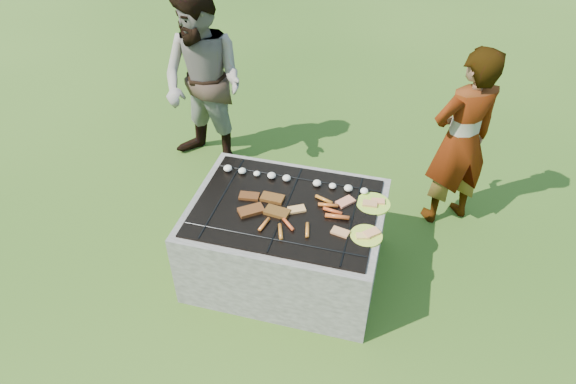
% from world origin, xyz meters
% --- Properties ---
extents(lawn, '(60.00, 60.00, 0.00)m').
position_xyz_m(lawn, '(0.00, 0.00, 0.00)').
color(lawn, '#214310').
rests_on(lawn, ground).
extents(fire_pit, '(1.30, 1.00, 0.62)m').
position_xyz_m(fire_pit, '(0.00, 0.00, 0.28)').
color(fire_pit, '#A89E95').
rests_on(fire_pit, ground).
extents(mushrooms, '(1.06, 0.06, 0.04)m').
position_xyz_m(mushrooms, '(-0.04, 0.28, 0.63)').
color(mushrooms, white).
rests_on(mushrooms, fire_pit).
extents(pork_slabs, '(0.39, 0.30, 0.02)m').
position_xyz_m(pork_slabs, '(-0.15, -0.04, 0.62)').
color(pork_slabs, brown).
rests_on(pork_slabs, fire_pit).
extents(sausages, '(0.54, 0.48, 0.03)m').
position_xyz_m(sausages, '(0.19, -0.07, 0.62)').
color(sausages, orange).
rests_on(sausages, fire_pit).
extents(bread_on_grate, '(0.45, 0.41, 0.02)m').
position_xyz_m(bread_on_grate, '(0.29, 0.01, 0.62)').
color(bread_on_grate, tan).
rests_on(bread_on_grate, fire_pit).
extents(plate_far, '(0.27, 0.27, 0.03)m').
position_xyz_m(plate_far, '(0.56, 0.19, 0.61)').
color(plate_far, yellow).
rests_on(plate_far, fire_pit).
extents(plate_near, '(0.22, 0.22, 0.03)m').
position_xyz_m(plate_near, '(0.56, -0.13, 0.61)').
color(plate_near, yellow).
rests_on(plate_near, fire_pit).
extents(cook, '(0.65, 0.59, 1.48)m').
position_xyz_m(cook, '(1.10, 0.92, 0.74)').
color(cook, gray).
rests_on(cook, ground).
extents(bystander, '(0.94, 0.83, 1.62)m').
position_xyz_m(bystander, '(-1.03, 1.14, 0.81)').
color(bystander, gray).
rests_on(bystander, ground).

